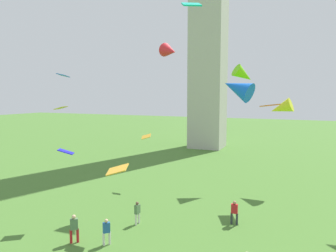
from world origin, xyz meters
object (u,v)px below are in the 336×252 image
person_5 (107,230)px  kite_flying_11 (117,170)px  kite_flying_6 (61,108)px  kite_flying_9 (191,4)px  kite_flying_10 (66,152)px  kite_flying_7 (170,51)px  kite_flying_3 (63,75)px  kite_flying_5 (237,88)px  person_3 (137,211)px  kite_flying_0 (243,75)px  kite_flying_4 (146,136)px  person_0 (234,211)px  person_2 (74,227)px  kite_flying_2 (270,105)px  kite_flying_1 (281,108)px

person_5 → kite_flying_11: bearing=55.6°
kite_flying_6 → kite_flying_9: size_ratio=0.85×
kite_flying_9 → kite_flying_10: kite_flying_9 is taller
kite_flying_7 → kite_flying_3: bearing=119.9°
kite_flying_3 → kite_flying_5: (19.20, -6.89, -1.70)m
person_3 → kite_flying_9: 13.73m
kite_flying_3 → kite_flying_10: (7.63, -8.25, -6.04)m
kite_flying_0 → kite_flying_4: bearing=89.0°
person_3 → person_0: bearing=-61.6°
person_5 → kite_flying_10: size_ratio=1.29×
person_2 → kite_flying_11: size_ratio=1.12×
kite_flying_4 → kite_flying_7: (3.47, -2.20, 7.78)m
person_5 → kite_flying_2: size_ratio=0.80×
person_3 → kite_flying_2: 13.82m
kite_flying_1 → kite_flying_4: size_ratio=2.31×
person_2 → person_3: (2.22, 3.83, -0.08)m
kite_flying_5 → kite_flying_7: kite_flying_7 is taller
person_5 → kite_flying_6: size_ratio=1.22×
kite_flying_5 → kite_flying_6: (-21.55, 8.90, -1.79)m
kite_flying_4 → person_3: bearing=100.2°
kite_flying_5 → kite_flying_10: size_ratio=1.78×
kite_flying_5 → kite_flying_2: bearing=-173.3°
kite_flying_2 → kite_flying_10: bearing=-77.5°
person_2 → kite_flying_10: kite_flying_10 is taller
kite_flying_5 → kite_flying_3: bearing=-95.8°
kite_flying_7 → person_3: bearing=-145.3°
kite_flying_4 → kite_flying_6: 11.54m
person_0 → kite_flying_10: (-11.09, -4.03, 4.05)m
kite_flying_2 → kite_flying_6: (-22.67, 0.01, -0.56)m
kite_flying_1 → kite_flying_11: (-9.05, -14.88, -3.58)m
kite_flying_11 → kite_flying_2: bearing=-140.8°
person_3 → kite_flying_9: size_ratio=1.05×
person_0 → kite_flying_4: (-9.85, 5.75, 3.97)m
kite_flying_2 → kite_flying_7: size_ratio=0.91×
kite_flying_2 → kite_flying_3: (-20.33, -2.00, 2.92)m
person_2 → kite_flying_2: (10.02, 12.69, 7.12)m
kite_flying_10 → kite_flying_11: 4.41m
person_2 → kite_flying_6: bearing=93.0°
kite_flying_7 → kite_flying_10: 11.79m
kite_flying_4 → kite_flying_10: (-1.25, -9.78, 0.08)m
person_3 → kite_flying_0: bearing=-13.4°
person_2 → kite_flying_0: 21.60m
kite_flying_0 → kite_flying_7: kite_flying_7 is taller
person_5 → kite_flying_6: kite_flying_6 is taller
person_2 → kite_flying_9: (6.96, 1.25, 12.54)m
person_2 → kite_flying_1: size_ratio=0.70×
kite_flying_6 → kite_flying_10: 14.54m
person_0 → kite_flying_7: bearing=148.7°
person_5 → kite_flying_6: (-14.61, 12.13, 6.65)m
kite_flying_1 → kite_flying_11: size_ratio=1.60×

